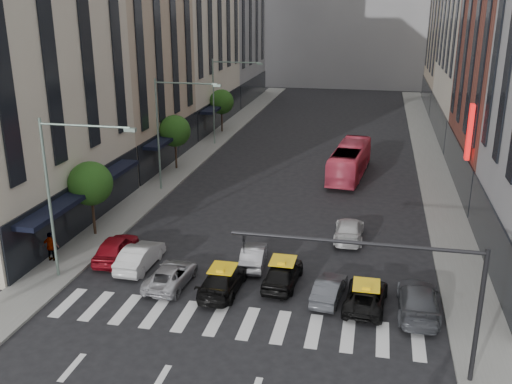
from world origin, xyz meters
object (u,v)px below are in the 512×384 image
Objects in this scene: streetlamp_mid at (169,120)px; taxi_center at (283,273)px; streetlamp_far at (222,91)px; car_red at (116,248)px; pedestrian_far at (51,247)px; car_white_front at (140,256)px; bus at (350,161)px; streetlamp_near at (63,179)px; taxi_left at (223,280)px.

taxi_center is at bearing -50.77° from streetlamp_mid.
car_red is at bearing -87.61° from streetlamp_far.
car_white_front is at bearing -175.24° from pedestrian_far.
bus reaches higher than taxi_center.
streetlamp_near and streetlamp_far have the same top height.
car_white_front is 0.92× the size of taxi_left.
pedestrian_far is (-13.92, -0.11, 0.32)m from taxi_center.
taxi_center is 2.36× the size of pedestrian_far.
pedestrian_far reaches higher than car_red.
streetlamp_mid is 2.13× the size of taxi_center.
bus is at bearing -127.99° from pedestrian_far.
car_white_front reaches higher than taxi_left.
car_white_front is at bearing 68.32° from bus.
taxi_left is at bearing -74.78° from streetlamp_far.
car_red reaches higher than car_white_front.
streetlamp_far is at bearing 90.00° from streetlamp_mid.
streetlamp_near is 1.00× the size of streetlamp_mid.
pedestrian_far is at bearing 14.88° from car_red.
streetlamp_far is at bearing 90.00° from streetlamp_near.
streetlamp_mid reaches higher than car_red.
bus reaches higher than car_white_front.
taxi_center is at bearing 8.66° from streetlamp_near.
streetlamp_far is (0.00, 32.00, 0.00)m from streetlamp_near.
streetlamp_far is 1.93× the size of taxi_left.
car_white_front is 5.43m from pedestrian_far.
streetlamp_near is 12.84m from taxi_center.
streetlamp_near is at bearing 4.10° from taxi_left.
bus is 27.05m from pedestrian_far.
pedestrian_far is (-5.40, -0.53, 0.34)m from car_white_front.
taxi_center is at bearing 89.38° from bus.
bus is (10.93, 21.04, 0.73)m from car_white_front.
taxi_left is 1.10× the size of taxi_center.
pedestrian_far is at bearing -99.13° from streetlamp_mid.
streetlamp_near reaches higher than car_white_front.
streetlamp_far is 32.80m from taxi_center.
streetlamp_far is 2.10× the size of car_white_front.
streetlamp_mid is 5.03× the size of pedestrian_far.
streetlamp_far is 0.87× the size of bus.
pedestrian_far reaches higher than taxi_center.
car_red is 24.00m from bus.
streetlamp_near is 1.93× the size of taxi_left.
streetlamp_far is 5.03× the size of pedestrian_far.
streetlamp_near is at bearing 12.33° from taxi_center.
taxi_center is 0.41× the size of bus.
car_red is 3.76m from pedestrian_far.
taxi_center reaches higher than taxi_left.
streetlamp_far is 33.19m from taxi_left.
streetlamp_far is (0.00, 16.00, 0.00)m from streetlamp_mid.
taxi_left is 2.61× the size of pedestrian_far.
car_red is 1.03× the size of taxi_center.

